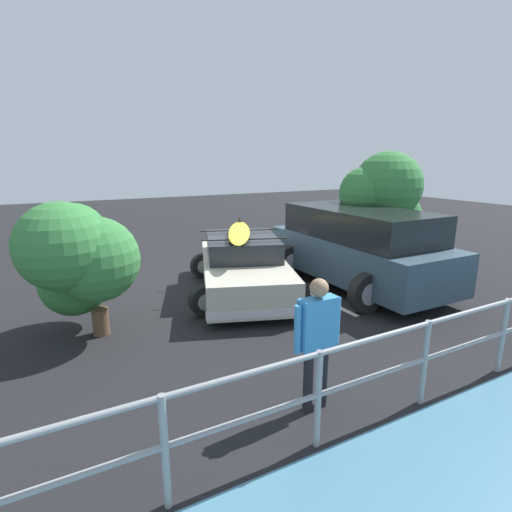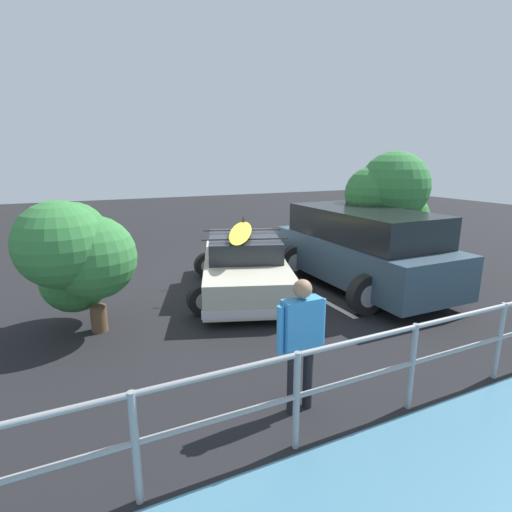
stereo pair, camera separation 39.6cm
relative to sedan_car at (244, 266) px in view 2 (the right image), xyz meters
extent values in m
cube|color=black|center=(-0.14, -0.37, -0.60)|extent=(44.00, 44.00, 0.02)
cube|color=silver|center=(-1.25, 0.03, -0.59)|extent=(0.12, 4.55, 0.00)
cube|color=#B7B29E|center=(0.01, 0.03, -0.11)|extent=(2.97, 4.38, 0.63)
cube|color=#23262B|center=(-0.04, -0.12, 0.42)|extent=(2.07, 2.34, 0.43)
cube|color=silver|center=(0.68, 1.90, -0.31)|extent=(1.66, 0.68, 0.14)
cube|color=silver|center=(-0.66, -1.83, -0.31)|extent=(1.66, 0.68, 0.14)
cylinder|color=black|center=(-0.38, 1.51, -0.30)|extent=(0.59, 0.18, 0.59)
cylinder|color=#99999E|center=(-0.38, 1.51, -0.30)|extent=(0.33, 0.19, 0.33)
cylinder|color=black|center=(1.25, 0.92, -0.30)|extent=(0.59, 0.18, 0.59)
cylinder|color=#99999E|center=(1.25, 0.92, -0.30)|extent=(0.33, 0.19, 0.33)
cylinder|color=black|center=(-1.23, -0.85, -0.30)|extent=(0.59, 0.18, 0.59)
cylinder|color=#99999E|center=(-1.23, -0.85, -0.30)|extent=(0.33, 0.19, 0.33)
cylinder|color=black|center=(0.40, -1.44, -0.30)|extent=(0.59, 0.18, 0.59)
cylinder|color=#99999E|center=(0.40, -1.44, -0.30)|extent=(0.33, 0.19, 0.33)
cylinder|color=black|center=(0.14, 0.39, 0.67)|extent=(1.69, 0.63, 0.03)
cylinder|color=black|center=(-0.23, -0.62, 0.67)|extent=(1.69, 0.63, 0.03)
ellipsoid|color=yellow|center=(0.01, -0.14, 0.73)|extent=(1.66, 2.70, 0.09)
cone|color=black|center=(-0.48, -1.13, 0.85)|extent=(0.10, 0.10, 0.14)
cube|color=#334756|center=(-2.51, 0.87, 0.10)|extent=(1.94, 4.53, 0.88)
cube|color=black|center=(-2.51, 0.87, 0.87)|extent=(1.78, 3.53, 0.66)
cylinder|color=black|center=(-2.53, -1.49, 0.20)|extent=(0.70, 0.19, 0.70)
cylinder|color=black|center=(-3.47, 2.23, -0.20)|extent=(0.77, 0.22, 0.77)
cylinder|color=#99999E|center=(-3.47, 2.23, -0.20)|extent=(0.43, 0.23, 0.43)
cylinder|color=black|center=(-1.53, 2.21, -0.20)|extent=(0.77, 0.22, 0.77)
cylinder|color=#99999E|center=(-1.53, 2.21, -0.20)|extent=(0.43, 0.23, 0.43)
cylinder|color=black|center=(-3.50, -0.48, -0.20)|extent=(0.77, 0.22, 0.77)
cylinder|color=#99999E|center=(-3.50, -0.48, -0.20)|extent=(0.43, 0.23, 0.43)
cylinder|color=black|center=(-1.55, -0.50, -0.20)|extent=(0.77, 0.22, 0.77)
cylinder|color=#99999E|center=(-1.55, -0.50, -0.20)|extent=(0.43, 0.23, 0.43)
cylinder|color=black|center=(1.03, 4.21, -0.20)|extent=(0.11, 0.11, 0.79)
cylinder|color=black|center=(1.24, 4.21, -0.20)|extent=(0.11, 0.11, 0.79)
cube|color=#3D8ED1|center=(1.14, 4.21, 0.49)|extent=(0.46, 0.18, 0.59)
sphere|color=#9E7556|center=(1.14, 4.21, 0.90)|extent=(0.21, 0.21, 0.21)
cylinder|color=#3D8ED1|center=(0.87, 4.21, 0.47)|extent=(0.08, 0.08, 0.56)
cylinder|color=#3D8ED1|center=(1.41, 4.21, 0.47)|extent=(0.08, 0.08, 0.56)
cylinder|color=gray|center=(-1.60, 4.74, -0.06)|extent=(0.07, 0.07, 1.07)
cylinder|color=gray|center=(-0.05, 4.74, -0.06)|extent=(0.07, 0.07, 1.07)
cylinder|color=gray|center=(1.51, 4.75, -0.06)|extent=(0.07, 0.07, 1.07)
cylinder|color=gray|center=(3.07, 4.75, -0.06)|extent=(0.07, 0.07, 1.07)
cylinder|color=gray|center=(0.73, 4.75, 0.45)|extent=(7.78, 0.08, 0.06)
cylinder|color=gray|center=(0.73, 4.75, 0.00)|extent=(7.78, 0.08, 0.06)
cylinder|color=brown|center=(3.08, 0.86, -0.36)|extent=(0.27, 0.27, 0.46)
sphere|color=#387F3D|center=(3.40, 0.36, 0.24)|extent=(1.16, 1.16, 1.16)
sphere|color=#387F3D|center=(3.54, 1.11, 1.02)|extent=(1.35, 1.35, 1.35)
sphere|color=#387F3D|center=(3.33, 0.41, 1.02)|extent=(1.12, 1.12, 1.12)
sphere|color=#387F3D|center=(3.08, 1.03, 0.74)|extent=(1.36, 1.36, 1.36)
cylinder|color=brown|center=(-4.15, -0.05, -0.27)|extent=(0.32, 0.32, 0.64)
sphere|color=#387F3D|center=(-4.01, 0.15, 1.60)|extent=(1.73, 1.73, 1.73)
sphere|color=#387F3D|center=(-4.66, -0.39, 1.70)|extent=(1.14, 1.14, 1.14)
sphere|color=#387F3D|center=(-4.48, 0.06, 0.77)|extent=(1.36, 1.36, 1.36)
sphere|color=#387F3D|center=(-4.04, 0.29, 0.92)|extent=(1.10, 1.10, 1.10)
sphere|color=#387F3D|center=(-3.51, -0.07, 1.43)|extent=(1.32, 1.32, 1.32)
camera|label=1|loc=(3.73, 7.57, 2.30)|focal=28.00mm
camera|label=2|loc=(3.37, 7.75, 2.30)|focal=28.00mm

